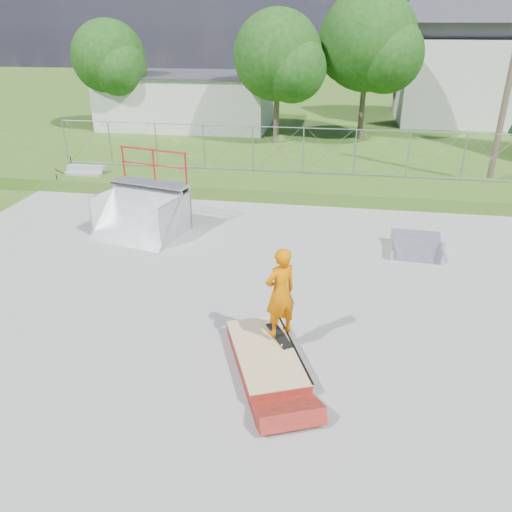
# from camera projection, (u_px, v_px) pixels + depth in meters

# --- Properties ---
(ground) EXTENTS (120.00, 120.00, 0.00)m
(ground) POSITION_uv_depth(u_px,v_px,m) (262.00, 329.00, 10.72)
(ground) COLOR #325C1A
(ground) RESTS_ON ground
(concrete_pad) EXTENTS (20.00, 16.00, 0.04)m
(concrete_pad) POSITION_uv_depth(u_px,v_px,m) (262.00, 329.00, 10.71)
(concrete_pad) COLOR #9A9A97
(concrete_pad) RESTS_ON ground
(grass_berm) EXTENTS (24.00, 3.00, 0.50)m
(grass_berm) POSITION_uv_depth(u_px,v_px,m) (300.00, 187.00, 19.09)
(grass_berm) COLOR #325C1A
(grass_berm) RESTS_ON ground
(grind_box) EXTENTS (1.92, 2.58, 0.35)m
(grind_box) POSITION_uv_depth(u_px,v_px,m) (266.00, 357.00, 9.55)
(grind_box) COLOR maroon
(grind_box) RESTS_ON concrete_pad
(quarter_pipe) EXTENTS (2.87, 2.59, 2.46)m
(quarter_pipe) POSITION_uv_depth(u_px,v_px,m) (138.00, 197.00, 14.89)
(quarter_pipe) COLOR #A3A6AB
(quarter_pipe) RESTS_ON concrete_pad
(flat_bank_ramp) EXTENTS (1.47, 1.56, 0.42)m
(flat_bank_ramp) POSITION_uv_depth(u_px,v_px,m) (416.00, 247.00, 14.10)
(flat_bank_ramp) COLOR #A3A6AB
(flat_bank_ramp) RESTS_ON concrete_pad
(skateboard) EXTENTS (0.63, 0.78, 0.13)m
(skateboard) POSITION_uv_depth(u_px,v_px,m) (279.00, 336.00, 9.82)
(skateboard) COLOR black
(skateboard) RESTS_ON grind_box
(skater) EXTENTS (0.79, 0.76, 1.82)m
(skater) POSITION_uv_depth(u_px,v_px,m) (280.00, 296.00, 9.43)
(skater) COLOR #CB6400
(skater) RESTS_ON grind_box
(concrete_stairs) EXTENTS (1.50, 1.60, 0.80)m
(concrete_stairs) POSITION_uv_depth(u_px,v_px,m) (82.00, 178.00, 19.56)
(concrete_stairs) COLOR #9A9A97
(concrete_stairs) RESTS_ON ground
(chain_link_fence) EXTENTS (20.00, 0.06, 1.80)m
(chain_link_fence) POSITION_uv_depth(u_px,v_px,m) (303.00, 151.00, 19.49)
(chain_link_fence) COLOR gray
(chain_link_fence) RESTS_ON grass_berm
(utility_building_flat) EXTENTS (10.00, 6.00, 3.00)m
(utility_building_flat) POSITION_uv_depth(u_px,v_px,m) (189.00, 101.00, 30.87)
(utility_building_flat) COLOR beige
(utility_building_flat) RESTS_ON ground
(gable_house) EXTENTS (8.40, 6.08, 8.94)m
(gable_house) POSITION_uv_depth(u_px,v_px,m) (469.00, 59.00, 30.94)
(gable_house) COLOR beige
(gable_house) RESTS_ON ground
(utility_pole) EXTENTS (0.24, 0.24, 8.00)m
(utility_pole) POSITION_uv_depth(u_px,v_px,m) (510.00, 80.00, 18.61)
(utility_pole) COLOR brown
(utility_pole) RESTS_ON ground
(tree_left_near) EXTENTS (4.76, 4.48, 6.65)m
(tree_left_near) POSITION_uv_depth(u_px,v_px,m) (282.00, 59.00, 25.07)
(tree_left_near) COLOR brown
(tree_left_near) RESTS_ON ground
(tree_center) EXTENTS (5.44, 5.12, 7.60)m
(tree_center) POSITION_uv_depth(u_px,v_px,m) (373.00, 45.00, 25.90)
(tree_center) COLOR brown
(tree_center) RESTS_ON ground
(tree_left_far) EXTENTS (4.42, 4.16, 6.18)m
(tree_left_far) POSITION_uv_depth(u_px,v_px,m) (112.00, 60.00, 28.46)
(tree_left_far) COLOR brown
(tree_left_far) RESTS_ON ground
(tree_back_mid) EXTENTS (4.08, 3.84, 5.70)m
(tree_back_mid) POSITION_uv_depth(u_px,v_px,m) (403.00, 60.00, 33.24)
(tree_back_mid) COLOR brown
(tree_back_mid) RESTS_ON ground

